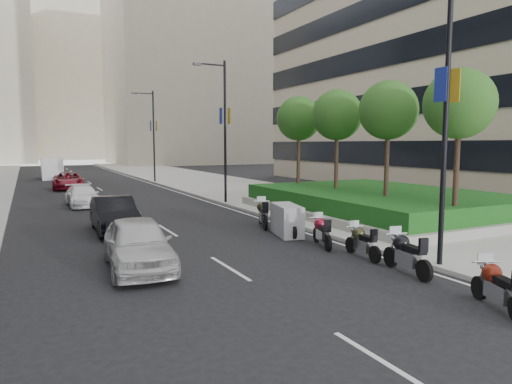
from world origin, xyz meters
TOP-DOWN VIEW (x-y plane):
  - ground at (0.00, 0.00)m, footprint 160.00×160.00m
  - sidewalk_right at (9.00, 30.00)m, footprint 10.00×100.00m
  - lane_edge at (3.70, 30.00)m, footprint 0.12×100.00m
  - lane_centre at (-1.50, 30.00)m, footprint 0.12×100.00m
  - building_cream_right at (22.00, 80.00)m, footprint 28.00×24.00m
  - building_cream_centre at (2.00, 120.00)m, footprint 30.00×24.00m
  - planter at (10.00, 10.00)m, footprint 10.00×14.00m
  - hedge at (10.00, 10.00)m, footprint 9.40×13.40m
  - tree_0 at (8.50, 4.00)m, footprint 2.80×2.80m
  - tree_1 at (8.50, 8.00)m, footprint 2.80×2.80m
  - tree_2 at (8.50, 12.00)m, footprint 2.80×2.80m
  - tree_3 at (8.50, 16.00)m, footprint 2.80×2.80m
  - lamp_post_0 at (4.14, 1.00)m, footprint 2.34×0.45m
  - lamp_post_1 at (4.14, 18.00)m, footprint 2.34×0.45m
  - lamp_post_2 at (4.14, 36.00)m, footprint 2.34×0.45m
  - motorcycle_1 at (2.65, -2.10)m, footprint 0.99×1.98m
  - motorcycle_2 at (2.97, 1.08)m, footprint 0.76×2.27m
  - motorcycle_3 at (3.05, 3.18)m, footprint 0.68×2.05m
  - motorcycle_4 at (2.83, 5.22)m, footprint 0.89×2.04m
  - motorcycle_5 at (2.68, 7.57)m, footprint 1.36×2.31m
  - motorcycle_6 at (2.73, 9.83)m, footprint 1.03×2.24m
  - car_a at (-4.04, 5.22)m, footprint 2.27×4.83m
  - car_b at (-3.67, 11.70)m, footprint 1.73×4.71m
  - car_c at (-3.99, 21.16)m, footprint 1.95×4.46m
  - car_d at (-3.90, 33.05)m, footprint 2.78×5.37m
  - delivery_van at (-4.55, 46.10)m, footprint 2.13×5.53m

SIDE VIEW (x-z plane):
  - ground at x=0.00m, z-range 0.00..0.00m
  - lane_edge at x=3.70m, z-range 0.00..0.01m
  - lane_centre at x=-1.50m, z-range 0.00..0.01m
  - sidewalk_right at x=9.00m, z-range 0.00..0.15m
  - planter at x=10.00m, z-range 0.15..0.55m
  - motorcycle_3 at x=3.05m, z-range 0.04..1.06m
  - motorcycle_1 at x=2.65m, z-range 0.04..1.08m
  - motorcycle_4 at x=2.83m, z-range 0.04..1.09m
  - motorcycle_2 at x=2.97m, z-range 0.04..1.18m
  - motorcycle_6 at x=2.73m, z-range 0.04..1.20m
  - car_c at x=-3.99m, z-range 0.00..1.28m
  - motorcycle_5 at x=2.68m, z-range 0.00..1.31m
  - car_d at x=-3.90m, z-range 0.00..1.45m
  - car_b at x=-3.67m, z-range 0.00..1.54m
  - car_a at x=-4.04m, z-range 0.00..1.60m
  - hedge at x=10.00m, z-range 0.55..1.35m
  - delivery_van at x=-4.55m, z-range -0.08..2.24m
  - lamp_post_0 at x=4.14m, z-range 0.57..9.57m
  - lamp_post_1 at x=4.14m, z-range 0.57..9.57m
  - lamp_post_2 at x=4.14m, z-range 0.57..9.57m
  - tree_0 at x=8.50m, z-range 2.27..8.57m
  - tree_1 at x=8.50m, z-range 2.27..8.57m
  - tree_2 at x=8.50m, z-range 2.27..8.57m
  - tree_3 at x=8.50m, z-range 2.27..8.57m
  - building_cream_right at x=22.00m, z-range 0.00..36.00m
  - building_cream_centre at x=2.00m, z-range 0.00..38.00m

